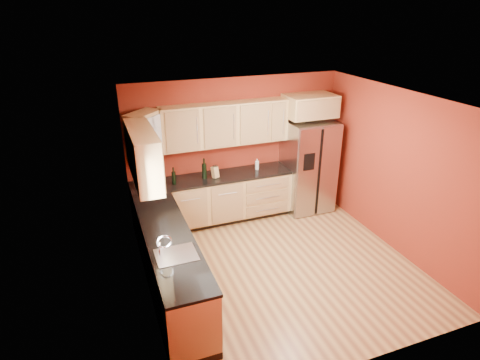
% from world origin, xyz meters
% --- Properties ---
extents(floor, '(4.00, 4.00, 0.00)m').
position_xyz_m(floor, '(0.00, 0.00, 0.00)').
color(floor, brown).
rests_on(floor, ground).
extents(ceiling, '(4.00, 4.00, 0.00)m').
position_xyz_m(ceiling, '(0.00, 0.00, 2.60)').
color(ceiling, white).
rests_on(ceiling, wall_back).
extents(wall_back, '(4.00, 0.04, 2.60)m').
position_xyz_m(wall_back, '(0.00, 2.00, 1.30)').
color(wall_back, maroon).
rests_on(wall_back, floor).
extents(wall_front, '(4.00, 0.04, 2.60)m').
position_xyz_m(wall_front, '(0.00, -2.00, 1.30)').
color(wall_front, maroon).
rests_on(wall_front, floor).
extents(wall_left, '(0.04, 4.00, 2.60)m').
position_xyz_m(wall_left, '(-2.00, 0.00, 1.30)').
color(wall_left, maroon).
rests_on(wall_left, floor).
extents(wall_right, '(0.04, 4.00, 2.60)m').
position_xyz_m(wall_right, '(2.00, 0.00, 1.30)').
color(wall_right, maroon).
rests_on(wall_right, floor).
extents(base_cabinets_back, '(2.90, 0.60, 0.88)m').
position_xyz_m(base_cabinets_back, '(-0.55, 1.70, 0.44)').
color(base_cabinets_back, tan).
rests_on(base_cabinets_back, floor).
extents(base_cabinets_left, '(0.60, 2.80, 0.88)m').
position_xyz_m(base_cabinets_left, '(-1.70, 0.00, 0.44)').
color(base_cabinets_left, tan).
rests_on(base_cabinets_left, floor).
extents(countertop_back, '(2.90, 0.62, 0.04)m').
position_xyz_m(countertop_back, '(-0.55, 1.69, 0.90)').
color(countertop_back, black).
rests_on(countertop_back, base_cabinets_back).
extents(countertop_left, '(0.62, 2.80, 0.04)m').
position_xyz_m(countertop_left, '(-1.69, 0.00, 0.90)').
color(countertop_left, black).
rests_on(countertop_left, base_cabinets_left).
extents(upper_cabinets_back, '(2.30, 0.33, 0.75)m').
position_xyz_m(upper_cabinets_back, '(-0.25, 1.83, 1.83)').
color(upper_cabinets_back, tan).
rests_on(upper_cabinets_back, wall_back).
extents(upper_cabinets_left, '(0.33, 1.35, 0.75)m').
position_xyz_m(upper_cabinets_left, '(-1.83, 0.72, 1.83)').
color(upper_cabinets_left, tan).
rests_on(upper_cabinets_left, wall_left).
extents(corner_upper_cabinet, '(0.67, 0.67, 0.75)m').
position_xyz_m(corner_upper_cabinet, '(-1.67, 1.67, 1.83)').
color(corner_upper_cabinet, tan).
rests_on(corner_upper_cabinet, wall_back).
extents(over_fridge_cabinet, '(0.92, 0.60, 0.40)m').
position_xyz_m(over_fridge_cabinet, '(1.35, 1.70, 2.05)').
color(over_fridge_cabinet, tan).
rests_on(over_fridge_cabinet, wall_back).
extents(refrigerator, '(0.90, 0.75, 1.78)m').
position_xyz_m(refrigerator, '(1.35, 1.62, 0.89)').
color(refrigerator, '#BCBCC1').
rests_on(refrigerator, floor).
extents(window, '(0.03, 0.90, 1.00)m').
position_xyz_m(window, '(-1.98, -0.50, 1.55)').
color(window, white).
rests_on(window, wall_left).
extents(sink_faucet, '(0.50, 0.42, 0.30)m').
position_xyz_m(sink_faucet, '(-1.69, -0.50, 1.07)').
color(sink_faucet, white).
rests_on(sink_faucet, countertop_left).
extents(canister_left, '(0.17, 0.17, 0.22)m').
position_xyz_m(canister_left, '(-1.85, 1.71, 1.03)').
color(canister_left, '#BCBCC1').
rests_on(canister_left, countertop_back).
extents(canister_right, '(0.14, 0.14, 0.21)m').
position_xyz_m(canister_right, '(-1.62, 1.63, 1.02)').
color(canister_right, '#BCBCC1').
rests_on(canister_right, countertop_back).
extents(wine_bottle_a, '(0.09, 0.09, 0.31)m').
position_xyz_m(wine_bottle_a, '(-1.26, 1.62, 1.07)').
color(wine_bottle_a, black).
rests_on(wine_bottle_a, countertop_back).
extents(wine_bottle_b, '(0.11, 0.11, 0.37)m').
position_xyz_m(wine_bottle_b, '(-0.70, 1.68, 1.11)').
color(wine_bottle_b, black).
rests_on(wine_bottle_b, countertop_back).
extents(knife_block, '(0.13, 0.13, 0.20)m').
position_xyz_m(knife_block, '(-0.52, 1.65, 1.02)').
color(knife_block, tan).
rests_on(knife_block, countertop_back).
extents(soap_dispenser, '(0.09, 0.09, 0.20)m').
position_xyz_m(soap_dispenser, '(0.33, 1.74, 1.02)').
color(soap_dispenser, white).
rests_on(soap_dispenser, countertop_back).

